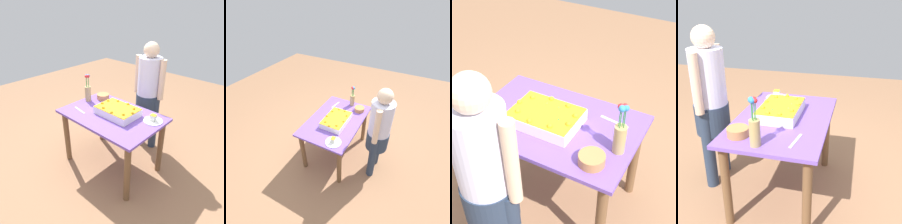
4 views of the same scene
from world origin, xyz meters
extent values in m
plane|color=#996C4C|center=(0.00, 0.00, 0.00)|extent=(8.00, 8.00, 0.00)
cube|color=#714EB1|center=(0.00, 0.00, 0.73)|extent=(1.16, 0.78, 0.03)
cylinder|color=brown|center=(-0.51, -0.32, 0.36)|extent=(0.07, 0.07, 0.72)
cylinder|color=brown|center=(0.51, -0.32, 0.36)|extent=(0.07, 0.07, 0.72)
cylinder|color=brown|center=(-0.51, 0.32, 0.36)|extent=(0.07, 0.07, 0.72)
cylinder|color=brown|center=(0.51, 0.32, 0.36)|extent=(0.07, 0.07, 0.72)
cube|color=white|center=(0.06, 0.04, 0.79)|extent=(0.47, 0.33, 0.09)
cube|color=gold|center=(0.06, 0.04, 0.84)|extent=(0.46, 0.32, 0.01)
sphere|color=gold|center=(0.27, 0.04, 0.85)|extent=(0.04, 0.04, 0.04)
sphere|color=gold|center=(0.22, 0.13, 0.85)|extent=(0.04, 0.04, 0.04)
sphere|color=gold|center=(0.09, 0.18, 0.85)|extent=(0.04, 0.04, 0.04)
sphere|color=gold|center=(-0.05, 0.16, 0.85)|extent=(0.04, 0.04, 0.04)
sphere|color=gold|center=(-0.15, 0.09, 0.85)|extent=(0.04, 0.04, 0.04)
sphere|color=gold|center=(-0.15, -0.01, 0.85)|extent=(0.04, 0.04, 0.04)
sphere|color=gold|center=(-0.05, -0.09, 0.85)|extent=(0.04, 0.04, 0.04)
sphere|color=gold|center=(0.09, -0.11, 0.85)|extent=(0.04, 0.04, 0.04)
sphere|color=gold|center=(0.22, -0.06, 0.85)|extent=(0.04, 0.04, 0.04)
cone|color=#2D8438|center=(-0.06, 0.07, 0.85)|extent=(0.02, 0.02, 0.02)
cone|color=#2D8438|center=(0.00, -0.05, 0.85)|extent=(0.02, 0.02, 0.02)
cone|color=#2D8438|center=(0.10, -0.05, 0.85)|extent=(0.02, 0.02, 0.02)
cylinder|color=white|center=(0.44, 0.19, 0.75)|extent=(0.22, 0.22, 0.01)
cube|color=white|center=(0.44, 0.19, 0.79)|extent=(0.06, 0.06, 0.07)
cube|color=yellow|center=(0.44, 0.19, 0.83)|extent=(0.06, 0.06, 0.01)
cube|color=silver|center=(-0.36, -0.19, 0.75)|extent=(0.21, 0.05, 0.00)
cylinder|color=tan|center=(-0.49, 0.06, 0.85)|extent=(0.08, 0.08, 0.20)
cylinder|color=#2D8438|center=(-0.47, 0.07, 1.02)|extent=(0.01, 0.01, 0.14)
sphere|color=red|center=(-0.47, 0.07, 1.09)|extent=(0.04, 0.04, 0.04)
cylinder|color=#2D8438|center=(-0.48, 0.08, 1.02)|extent=(0.01, 0.01, 0.14)
sphere|color=#3086C8|center=(-0.48, 0.08, 1.09)|extent=(0.04, 0.04, 0.04)
cylinder|color=#2D8438|center=(-0.50, 0.06, 1.02)|extent=(0.01, 0.01, 0.14)
sphere|color=#2C78CB|center=(-0.50, 0.06, 1.09)|extent=(0.04, 0.04, 0.04)
cylinder|color=#2D8438|center=(-0.49, 0.05, 1.02)|extent=(0.01, 0.01, 0.14)
sphere|color=red|center=(-0.49, 0.05, 1.09)|extent=(0.03, 0.03, 0.03)
cylinder|color=#B57A45|center=(-0.39, 0.24, 0.78)|extent=(0.17, 0.17, 0.07)
cylinder|color=#27354B|center=(0.16, 0.69, 0.39)|extent=(0.11, 0.11, 0.78)
cylinder|color=#27354B|center=(0.03, 0.69, 0.66)|extent=(0.32, 0.31, 0.28)
cylinder|color=silver|center=(0.03, 0.69, 1.04)|extent=(0.30, 0.30, 0.52)
sphere|color=beige|center=(0.03, 0.69, 1.39)|extent=(0.20, 0.20, 0.20)
cylinder|color=beige|center=(-0.16, 0.69, 1.04)|extent=(0.08, 0.08, 0.52)
cylinder|color=beige|center=(0.22, 0.69, 1.04)|extent=(0.08, 0.08, 0.52)
camera|label=1|loc=(1.54, -1.65, 1.98)|focal=35.00mm
camera|label=2|loc=(1.87, 1.00, 2.49)|focal=28.00mm
camera|label=3|loc=(-0.94, 1.59, 2.24)|focal=55.00mm
camera|label=4|loc=(-2.07, -0.60, 1.75)|focal=45.00mm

